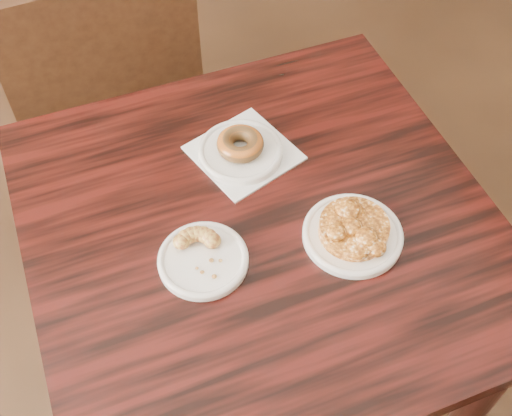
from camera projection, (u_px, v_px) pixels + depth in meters
name	position (u px, v px, depth m)	size (l,w,h in m)	color
floor	(320.00, 385.00, 1.74)	(5.00, 5.00, 0.00)	black
cafe_table	(260.00, 320.00, 1.44)	(0.82, 0.82, 0.75)	black
chair_far	(100.00, 85.00, 1.80)	(0.50, 0.50, 0.90)	black
napkin	(244.00, 153.00, 1.24)	(0.18, 0.18, 0.00)	white
plate_donut	(240.00, 152.00, 1.23)	(0.16, 0.16, 0.01)	white
plate_cruller	(203.00, 260.00, 1.09)	(0.15, 0.15, 0.01)	white
plate_fritter	(353.00, 235.00, 1.12)	(0.18, 0.18, 0.01)	white
glazed_donut	(240.00, 144.00, 1.21)	(0.09, 0.09, 0.03)	maroon
apple_fritter	(354.00, 226.00, 1.10)	(0.16, 0.16, 0.04)	#4F2308
cruller_fragment	(202.00, 254.00, 1.07)	(0.10, 0.10, 0.03)	brown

